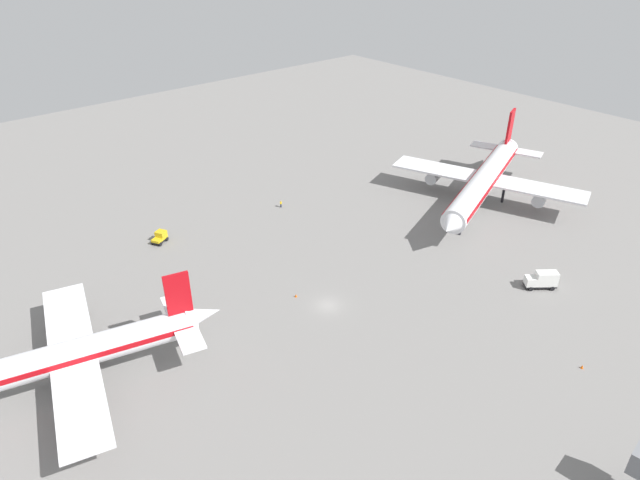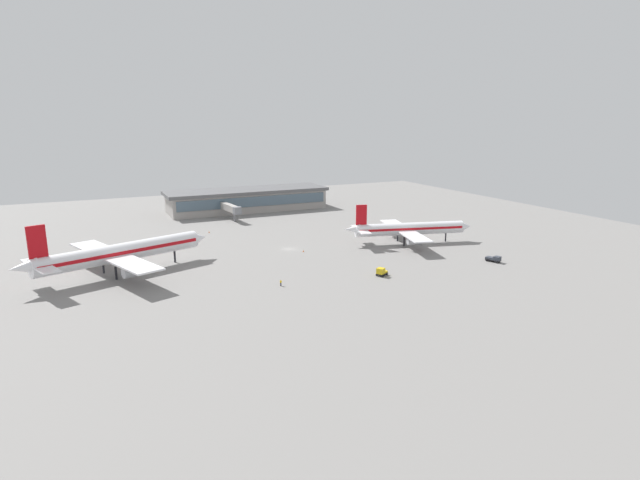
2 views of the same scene
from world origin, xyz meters
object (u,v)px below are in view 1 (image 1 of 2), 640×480
baggage_tug (160,237)px  catering_truck (542,280)px  airplane_taxiing (62,358)px  ground_crew_worker (281,204)px  airplane_at_gate (485,179)px  safety_cone_mid_apron (582,367)px  safety_cone_near_gate (296,295)px

baggage_tug → catering_truck: bearing=-81.2°
airplane_taxiing → ground_crew_worker: size_ratio=27.34×
airplane_at_gate → ground_crew_worker: size_ratio=32.12×
baggage_tug → ground_crew_worker: (28.46, -3.66, -0.31)m
baggage_tug → safety_cone_mid_apron: 81.05m
airplane_taxiing → baggage_tug: 40.89m
airplane_at_gate → safety_cone_mid_apron: airplane_at_gate is taller
airplane_taxiing → safety_cone_near_gate: bearing=-172.2°
ground_crew_worker → safety_cone_near_gate: bearing=127.2°
airplane_taxiing → safety_cone_mid_apron: bearing=156.4°
safety_cone_mid_apron → baggage_tug: bearing=111.9°
airplane_at_gate → safety_cone_mid_apron: bearing=30.5°
safety_cone_near_gate → catering_truck: bearing=-37.1°
airplane_taxiing → safety_cone_near_gate: airplane_taxiing is taller
airplane_taxiing → catering_truck: size_ratio=8.25×
ground_crew_worker → airplane_taxiing: bearing=94.0°
catering_truck → safety_cone_mid_apron: (-14.35, -15.07, -1.40)m
ground_crew_worker → baggage_tug: bearing=63.0°
baggage_tug → ground_crew_worker: size_ratio=2.23×
safety_cone_mid_apron → airplane_taxiing: bearing=141.8°
airplane_at_gate → airplane_taxiing: airplane_at_gate is taller
safety_cone_near_gate → airplane_at_gate: bearing=0.6°
ground_crew_worker → safety_cone_mid_apron: (1.72, -71.56, -0.55)m
airplane_at_gate → safety_cone_mid_apron: (-35.09, -42.40, -5.85)m
catering_truck → safety_cone_near_gate: (-35.38, 26.79, -1.40)m
airplane_taxiing → catering_truck: airplane_taxiing is taller
airplane_at_gate → safety_cone_near_gate: bearing=-19.3°
safety_cone_near_gate → safety_cone_mid_apron: same height
airplane_taxiing → safety_cone_mid_apron: airplane_taxiing is taller
catering_truck → safety_cone_mid_apron: 20.86m
airplane_taxiing → catering_truck: bearing=171.5°
airplane_taxiing → airplane_at_gate: bearing=-167.8°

